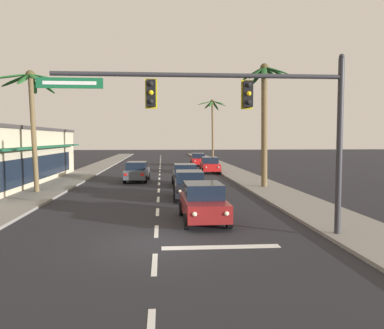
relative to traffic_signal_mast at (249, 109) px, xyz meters
name	(u,v)px	position (x,y,z in m)	size (l,w,h in m)	color
ground_plane	(156,244)	(-3.32, -0.36, -4.70)	(220.00, 220.00, 0.00)	#232328
sidewalk_right	(248,179)	(4.48, 19.64, -4.63)	(3.20, 110.00, 0.14)	gray
sidewalk_left	(67,181)	(-11.12, 19.64, -4.63)	(3.20, 110.00, 0.14)	gray
lane_markings	(164,180)	(-2.89, 20.13, -4.70)	(4.28, 89.07, 0.01)	silver
traffic_signal_mast	(249,109)	(0.00, 0.00, 0.00)	(10.80, 0.41, 6.67)	#2D2D33
sedan_lead_at_stop_bar	(203,202)	(-1.28, 3.12, -3.85)	(2.01, 4.48, 1.68)	maroon
sedan_third_in_queue	(189,185)	(-1.43, 9.44, -3.85)	(2.05, 4.49, 1.68)	black
sedan_fifth_in_queue	(185,175)	(-1.32, 15.75, -3.85)	(1.96, 4.46, 1.68)	black
sedan_oncoming_far	(137,171)	(-5.19, 19.13, -3.85)	(2.12, 4.52, 1.68)	#4C515B
sedan_parked_nearest_kerb	(210,165)	(1.97, 26.55, -3.85)	(2.00, 4.47, 1.68)	red
sedan_parked_mid_kerb	(198,159)	(1.74, 37.07, -3.85)	(2.00, 4.47, 1.68)	red
palm_left_second	(32,102)	(-11.49, 12.30, 1.27)	(4.47, 4.27, 8.04)	brown
palm_right_second	(264,108)	(4.33, 13.92, 1.15)	(3.40, 3.32, 9.02)	brown
palm_right_farthest	(213,116)	(4.47, 43.26, 2.20)	(4.34, 3.88, 9.39)	brown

